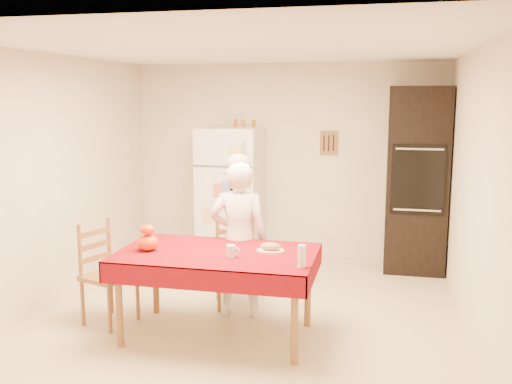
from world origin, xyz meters
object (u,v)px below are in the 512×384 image
(dining_table, at_px, (217,260))
(chair_far, at_px, (236,254))
(chair_left, at_px, (104,269))
(wine_glass, at_px, (302,256))
(bread_plate, at_px, (271,251))
(pumpkin_lower, at_px, (148,243))
(seated_woman, at_px, (239,239))
(refrigerator, at_px, (231,194))
(coffee_mug, at_px, (231,251))
(oven_cabinet, at_px, (417,180))

(dining_table, bearing_deg, chair_far, 93.68)
(chair_left, xyz_separation_m, wine_glass, (1.89, -0.36, 0.34))
(bread_plate, bearing_deg, dining_table, -167.47)
(pumpkin_lower, bearing_deg, seated_woman, 41.75)
(wine_glass, bearing_deg, seated_woman, 132.38)
(refrigerator, xyz_separation_m, seated_woman, (0.58, -1.85, -0.10))
(chair_far, xyz_separation_m, coffee_mug, (0.21, -0.96, 0.30))
(chair_far, xyz_separation_m, chair_left, (-1.06, -0.75, 0.00))
(chair_left, distance_m, coffee_mug, 1.33)
(refrigerator, xyz_separation_m, coffee_mug, (0.68, -2.48, -0.04))
(coffee_mug, bearing_deg, chair_far, 102.56)
(chair_left, bearing_deg, coffee_mug, -81.12)
(chair_left, bearing_deg, seated_woman, -52.08)
(chair_far, relative_size, coffee_mug, 9.50)
(dining_table, distance_m, seated_woman, 0.51)
(refrigerator, relative_size, oven_cabinet, 0.77)
(oven_cabinet, bearing_deg, coffee_mug, -122.34)
(oven_cabinet, xyz_separation_m, chair_far, (-1.81, -1.57, -0.59))
(coffee_mug, xyz_separation_m, pumpkin_lower, (-0.76, 0.04, 0.02))
(refrigerator, height_order, oven_cabinet, oven_cabinet)
(dining_table, relative_size, bread_plate, 7.08)
(seated_woman, relative_size, wine_glass, 8.53)
(pumpkin_lower, xyz_separation_m, wine_glass, (1.37, -0.19, 0.02))
(chair_far, distance_m, coffee_mug, 1.03)
(chair_far, height_order, pumpkin_lower, chair_far)
(coffee_mug, distance_m, wine_glass, 0.63)
(coffee_mug, bearing_deg, oven_cabinet, 57.66)
(chair_left, xyz_separation_m, coffee_mug, (1.27, -0.21, 0.30))
(coffee_mug, distance_m, bread_plate, 0.37)
(oven_cabinet, height_order, pumpkin_lower, oven_cabinet)
(bread_plate, bearing_deg, wine_glass, -49.26)
(refrigerator, height_order, chair_left, refrigerator)
(oven_cabinet, height_order, bread_plate, oven_cabinet)
(dining_table, height_order, wine_glass, wine_glass)
(refrigerator, distance_m, oven_cabinet, 2.29)
(oven_cabinet, distance_m, chair_far, 2.47)
(refrigerator, distance_m, dining_table, 2.41)
(pumpkin_lower, bearing_deg, refrigerator, 88.15)
(dining_table, height_order, bread_plate, bread_plate)
(refrigerator, bearing_deg, pumpkin_lower, -91.85)
(oven_cabinet, bearing_deg, refrigerator, -178.82)
(oven_cabinet, relative_size, chair_left, 2.32)
(chair_left, bearing_deg, refrigerator, 3.50)
(chair_far, relative_size, wine_glass, 5.40)
(chair_left, xyz_separation_m, bread_plate, (1.57, 0.02, 0.26))
(refrigerator, height_order, bread_plate, refrigerator)
(pumpkin_lower, bearing_deg, chair_left, 162.01)
(refrigerator, relative_size, pumpkin_lower, 9.16)
(dining_table, bearing_deg, pumpkin_lower, -171.72)
(oven_cabinet, bearing_deg, seated_woman, -131.83)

